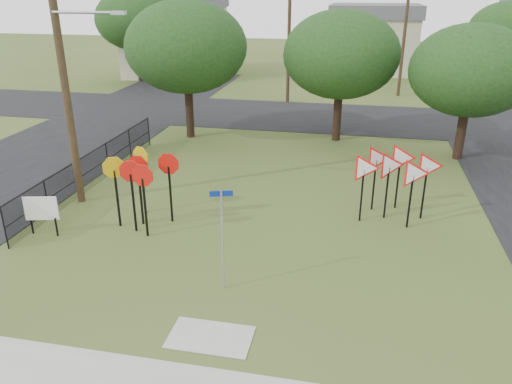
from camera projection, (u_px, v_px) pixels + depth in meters
The scene contains 20 objects.
ground at pixel (234, 284), 14.15m from camera, with size 140.00×140.00×0.00m, color #384C1C.
street_left at pixel (54, 151), 25.44m from camera, with size 8.00×50.00×0.02m, color black.
street_far at pixel (309, 116), 32.24m from camera, with size 60.00×8.00×0.02m, color black.
curb_pad at pixel (210, 337), 11.98m from camera, with size 2.00×1.20×0.02m, color #9D9D94.
street_name_sign at pixel (222, 234), 13.30m from camera, with size 0.59×0.20×2.94m.
stop_sign_cluster at pixel (140, 174), 16.92m from camera, with size 2.42×1.98×2.57m.
yield_sign_cluster at pixel (395, 168), 17.55m from camera, with size 3.29×1.82×2.57m.
info_board at pixel (41, 210), 16.59m from camera, with size 1.09×0.30×1.39m.
utility_pole_main at pixel (64, 66), 17.58m from camera, with size 3.55×0.33×10.00m.
far_pole_a at pixel (289, 36), 34.48m from camera, with size 1.40×0.24×9.00m.
far_pole_b at pixel (404, 37), 36.70m from camera, with size 1.40×0.24×8.50m.
far_pole_c at pixel (204, 28), 41.40m from camera, with size 1.40×0.24×9.00m.
fence_run at pixel (94, 167), 20.93m from camera, with size 0.05×11.55×1.50m.
house_left at pixel (176, 34), 46.13m from camera, with size 10.58×8.88×7.20m.
house_mid at pixel (373, 38), 48.39m from camera, with size 8.40×8.40×6.20m.
tree_near_left at pixel (186, 47), 26.08m from camera, with size 6.40×6.40×7.27m.
tree_near_mid at pixel (341, 55), 25.61m from camera, with size 6.00×6.00×6.80m.
tree_near_right at pixel (471, 71), 22.80m from camera, with size 5.60×5.60×6.33m.
tree_far_left at pixel (136, 19), 42.30m from camera, with size 6.80×6.80×7.73m.
tree_far_right at pixel (507, 31), 38.75m from camera, with size 6.00×6.00×6.80m.
Camera 1 is at (3.05, -11.70, 7.83)m, focal length 35.00 mm.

